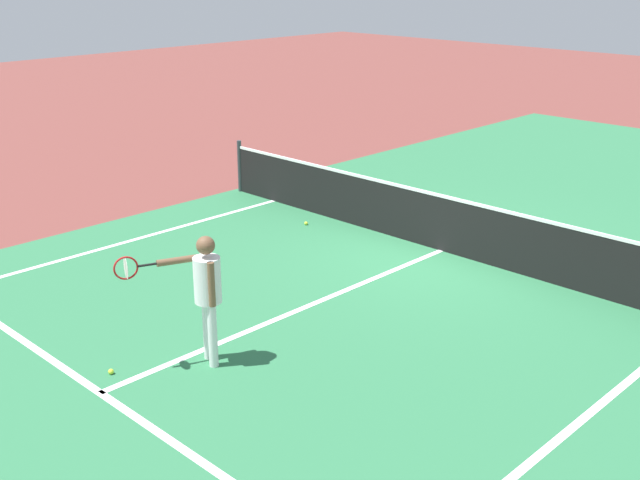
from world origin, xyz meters
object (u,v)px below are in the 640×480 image
(net, at_px, (443,222))
(tennis_ball_mid_court, at_px, (111,372))
(player_near, at_px, (205,286))
(tennis_ball_near_net, at_px, (306,223))

(net, bearing_deg, tennis_ball_mid_court, -92.72)
(player_near, relative_size, tennis_ball_near_net, 24.23)
(net, xyz_separation_m, tennis_ball_near_net, (-2.56, -0.62, -0.46))
(tennis_ball_mid_court, xyz_separation_m, tennis_ball_near_net, (-2.27, 5.46, 0.00))
(player_near, distance_m, tennis_ball_mid_court, 1.49)
(tennis_ball_mid_court, height_order, tennis_ball_near_net, same)
(player_near, distance_m, tennis_ball_near_net, 5.39)
(tennis_ball_mid_court, bearing_deg, tennis_ball_near_net, 112.60)
(net, height_order, tennis_ball_mid_court, net)
(tennis_ball_near_net, bearing_deg, player_near, -57.44)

